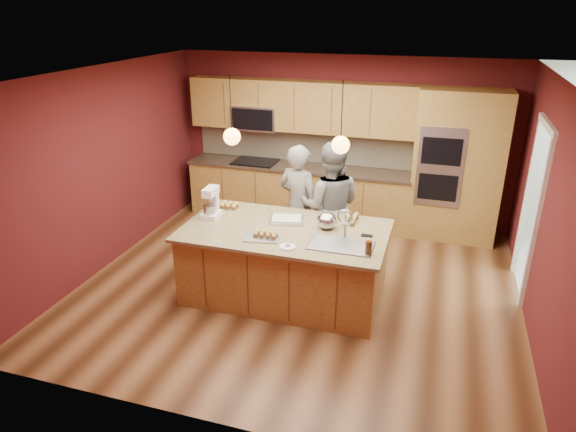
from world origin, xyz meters
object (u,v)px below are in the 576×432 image
(stand_mixer, at_px, (211,204))
(person_right, at_px, (330,206))
(person_left, at_px, (299,205))
(island, at_px, (286,262))
(mixing_bowl, at_px, (327,221))

(stand_mixer, bearing_deg, person_right, 30.06)
(person_right, xyz_separation_m, stand_mixer, (-1.36, -0.84, 0.19))
(person_right, bearing_deg, person_left, -9.44)
(island, distance_m, person_right, 1.09)
(person_left, bearing_deg, person_right, -162.09)
(island, relative_size, mixing_bowl, 9.98)
(stand_mixer, bearing_deg, island, -7.66)
(stand_mixer, distance_m, mixing_bowl, 1.49)
(mixing_bowl, bearing_deg, person_left, 126.72)
(person_left, relative_size, person_right, 0.96)
(island, distance_m, person_left, 1.03)
(person_left, bearing_deg, mixing_bowl, 144.63)
(mixing_bowl, bearing_deg, person_right, 99.82)
(person_left, distance_m, person_right, 0.44)
(person_right, relative_size, stand_mixer, 4.59)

